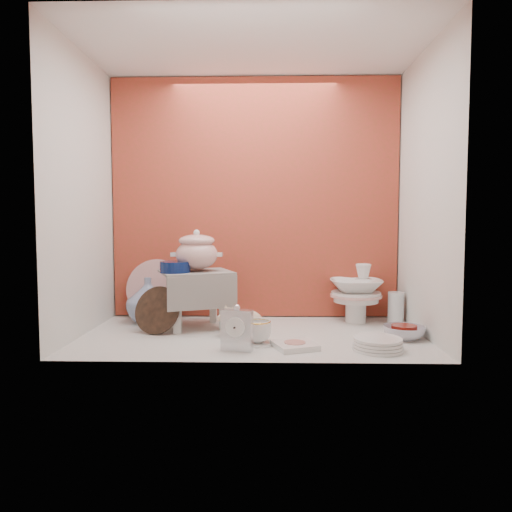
{
  "coord_description": "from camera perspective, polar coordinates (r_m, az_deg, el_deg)",
  "views": [
    {
      "loc": [
        0.08,
        -2.46,
        0.59
      ],
      "look_at": [
        0.02,
        0.02,
        0.42
      ],
      "focal_mm": 32.89,
      "sensor_mm": 36.0,
      "label": 1
    }
  ],
  "objects": [
    {
      "name": "mantel_clock",
      "position": [
        2.21,
        -2.33,
        -8.77
      ],
      "size": [
        0.15,
        0.08,
        0.21
      ],
      "primitive_type": "cube",
      "rotation": [
        0.0,
        0.0,
        -0.24
      ],
      "color": "silver",
      "rests_on": "ground"
    },
    {
      "name": "teacup_saucer",
      "position": [
        2.34,
        0.17,
        -10.56
      ],
      "size": [
        0.2,
        0.2,
        0.01
      ],
      "primitive_type": "cylinder",
      "rotation": [
        0.0,
        0.0,
        0.39
      ],
      "color": "white",
      "rests_on": "ground"
    },
    {
      "name": "step_stool",
      "position": [
        2.7,
        -7.28,
        -5.25
      ],
      "size": [
        0.48,
        0.45,
        0.32
      ],
      "primitive_type": null,
      "rotation": [
        0.0,
        0.0,
        0.37
      ],
      "color": "silver",
      "rests_on": "ground"
    },
    {
      "name": "gold_rim_teacup",
      "position": [
        2.33,
        0.17,
        -9.13
      ],
      "size": [
        0.16,
        0.16,
        0.11
      ],
      "primitive_type": "imported",
      "rotation": [
        0.0,
        0.0,
        -0.2
      ],
      "color": "white",
      "rests_on": "teacup_saucer"
    },
    {
      "name": "floral_platter",
      "position": [
        3.01,
        -12.03,
        -3.91
      ],
      "size": [
        0.38,
        0.12,
        0.37
      ],
      "primitive_type": null,
      "rotation": [
        0.0,
        0.0,
        0.03
      ],
      "color": "beige",
      "rests_on": "ground"
    },
    {
      "name": "soup_tureen",
      "position": [
        2.66,
        -7.22,
        0.7
      ],
      "size": [
        0.31,
        0.31,
        0.24
      ],
      "primitive_type": null,
      "rotation": [
        0.0,
        0.0,
        -0.14
      ],
      "color": "white",
      "rests_on": "step_stool"
    },
    {
      "name": "cobalt_bowl",
      "position": [
        2.62,
        -9.81,
        -1.32
      ],
      "size": [
        0.19,
        0.19,
        0.06
      ],
      "primitive_type": "cylinder",
      "rotation": [
        0.0,
        0.0,
        0.14
      ],
      "color": "#0A194B",
      "rests_on": "step_stool"
    },
    {
      "name": "clear_glass_vase",
      "position": [
        2.9,
        16.65,
        -6.09
      ],
      "size": [
        0.1,
        0.1,
        0.19
      ],
      "primitive_type": "cylinder",
      "rotation": [
        0.0,
        0.0,
        -0.04
      ],
      "color": "silver",
      "rests_on": "ground"
    },
    {
      "name": "ground",
      "position": [
        2.53,
        -0.47,
        -9.55
      ],
      "size": [
        1.8,
        1.8,
        0.0
      ],
      "primitive_type": "plane",
      "color": "silver",
      "rests_on": "ground"
    },
    {
      "name": "lacquer_tray",
      "position": [
        2.6,
        -11.93,
        -6.47
      ],
      "size": [
        0.29,
        0.19,
        0.25
      ],
      "primitive_type": null,
      "rotation": [
        0.0,
        0.0,
        -0.3
      ],
      "color": "black",
      "rests_on": "ground"
    },
    {
      "name": "porcelain_tower",
      "position": [
        2.88,
        12.07,
        -4.42
      ],
      "size": [
        0.32,
        0.32,
        0.35
      ],
      "primitive_type": null,
      "rotation": [
        0.0,
        0.0,
        -0.02
      ],
      "color": "white",
      "rests_on": "ground"
    },
    {
      "name": "lattice_dish",
      "position": [
        2.28,
        4.74,
        -10.78
      ],
      "size": [
        0.24,
        0.24,
        0.03
      ],
      "primitive_type": "cube",
      "rotation": [
        0.0,
        0.0,
        0.35
      ],
      "color": "white",
      "rests_on": "ground"
    },
    {
      "name": "niche_shell",
      "position": [
        2.66,
        -0.35,
        11.25
      ],
      "size": [
        1.86,
        1.03,
        1.53
      ],
      "color": "#B3342C",
      "rests_on": "ground"
    },
    {
      "name": "crystal_bowl",
      "position": [
        2.55,
        17.56,
        -8.87
      ],
      "size": [
        0.26,
        0.26,
        0.07
      ],
      "primitive_type": "imported",
      "rotation": [
        0.0,
        0.0,
        0.27
      ],
      "color": "silver",
      "rests_on": "ground"
    },
    {
      "name": "dinner_plate_stack",
      "position": [
        2.3,
        14.59,
        -10.31
      ],
      "size": [
        0.27,
        0.27,
        0.06
      ],
      "primitive_type": "cylinder",
      "rotation": [
        0.0,
        0.0,
        -0.16
      ],
      "color": "white",
      "rests_on": "ground"
    },
    {
      "name": "blue_white_vase",
      "position": [
        2.89,
        -12.99,
        -5.23
      ],
      "size": [
        0.29,
        0.29,
        0.27
      ],
      "primitive_type": "imported",
      "rotation": [
        0.0,
        0.0,
        -0.16
      ],
      "color": "silver",
      "rests_on": "ground"
    },
    {
      "name": "plush_pig",
      "position": [
        2.51,
        -1.31,
        -7.96
      ],
      "size": [
        0.26,
        0.18,
        0.15
      ],
      "primitive_type": "ellipsoid",
      "rotation": [
        0.0,
        0.0,
        -0.06
      ],
      "color": "#CFB092",
      "rests_on": "ground"
    }
  ]
}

